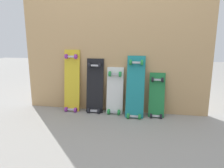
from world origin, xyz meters
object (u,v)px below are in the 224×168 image
at_px(skateboard_yellow, 72,83).
at_px(skateboard_white, 115,93).
at_px(skateboard_black, 95,88).
at_px(skateboard_green, 157,98).
at_px(skateboard_teal, 135,89).

height_order(skateboard_yellow, skateboard_white, skateboard_yellow).
bearing_deg(skateboard_black, skateboard_white, -0.23).
height_order(skateboard_yellow, skateboard_black, skateboard_yellow).
bearing_deg(skateboard_white, skateboard_yellow, 179.87).
bearing_deg(skateboard_white, skateboard_black, 179.77).
bearing_deg(skateboard_green, skateboard_yellow, 178.99).
relative_size(skateboard_white, skateboard_green, 1.08).
relative_size(skateboard_black, skateboard_green, 1.25).
relative_size(skateboard_black, skateboard_white, 1.16).
bearing_deg(skateboard_yellow, skateboard_teal, -3.74).
xyz_separation_m(skateboard_white, skateboard_teal, (0.27, -0.05, 0.07)).
xyz_separation_m(skateboard_black, skateboard_teal, (0.54, -0.06, 0.02)).
height_order(skateboard_black, skateboard_white, skateboard_black).
xyz_separation_m(skateboard_yellow, skateboard_black, (0.32, -0.00, -0.05)).
distance_m(skateboard_white, skateboard_teal, 0.28).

